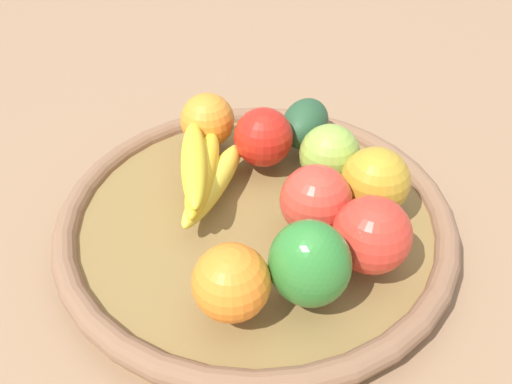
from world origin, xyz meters
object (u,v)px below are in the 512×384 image
Objects in this scene: orange_1 at (231,282)px; apple_1 at (330,154)px; avocado at (305,123)px; apple_2 at (372,235)px; apple_3 at (375,181)px; orange_0 at (207,120)px; apple_4 at (316,200)px; banana_bunch at (204,172)px; bell_pepper at (310,264)px; apple_0 at (263,137)px.

orange_1 is 0.99× the size of apple_1.
apple_1 is (-0.06, 0.05, 0.01)m from avocado.
avocado is at bearing -40.11° from apple_1.
avocado is 0.28m from orange_1.
apple_2 is 0.91× the size of avocado.
apple_3 is 1.06× the size of apple_1.
apple_4 reaches higher than orange_0.
apple_2 is 0.14m from apple_1.
banana_bunch is at bearing 73.93° from avocado.
apple_1 is (-0.17, -0.02, 0.00)m from orange_0.
apple_2 reaches higher than apple_1.
apple_3 is at bearing 163.14° from apple_1.
orange_0 is at bearing -18.39° from apple_4.
apple_3 is at bearing -103.35° from orange_1.
apple_1 is at bearing -16.86° from apple_3.
orange_0 is 0.17m from apple_1.
bell_pepper is at bearing 111.76° from apple_1.
apple_3 is at bearing -68.49° from apple_2.
apple_3 is 0.15m from apple_0.
banana_bunch is 2.30× the size of orange_1.
apple_2 is at bearing 154.71° from apple_0.
avocado is at bearing -73.59° from orange_1.
avocado is 1.20× the size of orange_1.
orange_0 is 0.98× the size of orange_1.
apple_0 reaches higher than orange_1.
apple_2 is (-0.20, -0.00, 0.01)m from banana_bunch.
apple_3 reaches higher than orange_1.
orange_0 is 0.82× the size of avocado.
apple_0 is (0.02, 0.07, 0.01)m from avocado.
apple_4 reaches higher than apple_0.
bell_pepper reaches higher than apple_4.
bell_pepper is (-0.00, 0.15, 0.01)m from apple_3.
avocado is 1.17× the size of apple_0.
apple_0 reaches higher than banana_bunch.
orange_0 is 0.28m from bell_pepper.
bell_pepper is at bearing 90.75° from apple_3.
apple_3 is 0.15m from bell_pepper.
apple_3 is at bearing -120.86° from apple_4.
orange_1 is 0.81× the size of bell_pepper.
apple_4 reaches higher than avocado.
orange_1 is at bearing 76.65° from apple_3.
orange_0 is 0.08m from apple_0.
apple_0 is at bearing 72.62° from avocado.
orange_1 is (-0.08, 0.27, 0.01)m from avocado.
apple_1 is 0.09m from apple_4.
apple_2 reaches higher than apple_4.
orange_1 is at bearing 94.68° from apple_1.
banana_bunch is at bearing 74.93° from apple_0.
banana_bunch is at bearing -33.33° from bell_pepper.
apple_1 is at bearing -80.47° from bell_pepper.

